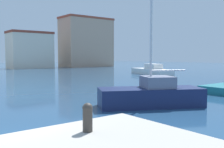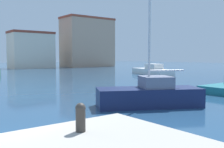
% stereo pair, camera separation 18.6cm
% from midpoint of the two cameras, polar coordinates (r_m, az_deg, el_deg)
% --- Properties ---
extents(water, '(160.00, 160.00, 0.00)m').
position_cam_midpoint_polar(water, '(31.73, -6.26, -0.83)').
color(water, navy).
rests_on(water, ground).
extents(mooring_bollard, '(0.22, 0.22, 0.61)m').
position_cam_midpoint_polar(mooring_bollard, '(5.56, -5.92, -9.10)').
color(mooring_bollard, '#38332D').
rests_on(mooring_bollard, pier_quay).
extents(sailboat_navy_center_channel, '(5.60, 4.15, 9.51)m').
position_cam_midpoint_polar(sailboat_navy_center_channel, '(13.78, 8.61, -4.38)').
color(sailboat_navy_center_channel, '#19234C').
rests_on(sailboat_navy_center_channel, water).
extents(motorboat_white_distant_east, '(4.57, 8.50, 1.53)m').
position_cam_midpoint_polar(motorboat_white_distant_east, '(37.46, 8.88, 0.68)').
color(motorboat_white_distant_east, white).
rests_on(motorboat_white_distant_east, water).
extents(warehouse_block, '(9.14, 5.44, 7.94)m').
position_cam_midpoint_polar(warehouse_block, '(59.88, -17.12, 5.05)').
color(warehouse_block, beige).
rests_on(warehouse_block, ground).
extents(waterfront_apartments, '(12.74, 6.77, 12.19)m').
position_cam_midpoint_polar(waterfront_apartments, '(66.47, -5.28, 6.91)').
color(waterfront_apartments, tan).
rests_on(waterfront_apartments, ground).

